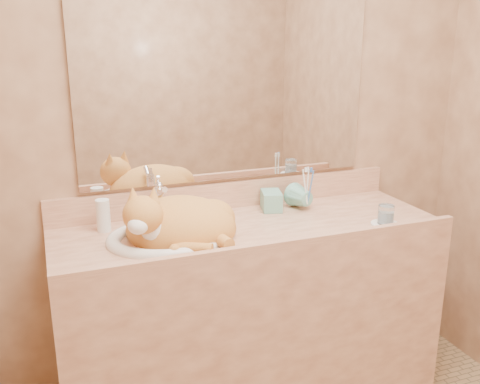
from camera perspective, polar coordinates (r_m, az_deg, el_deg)
name	(u,v)px	position (r m, az deg, el deg)	size (l,w,h in m)	color
wall_back	(228,120)	(2.36, -1.33, 7.69)	(2.40, 0.02, 2.50)	brown
vanity_counter	(250,318)	(2.39, 1.08, -13.26)	(1.60, 0.55, 0.85)	#9E6247
mirror	(228,88)	(2.33, -1.25, 11.05)	(1.30, 0.02, 0.80)	white
sink_basin	(171,220)	(2.07, -7.40, -2.98)	(0.49, 0.41, 0.15)	white
faucet	(160,202)	(2.24, -8.56, -1.03)	(0.05, 0.13, 0.19)	white
cat	(176,222)	(2.06, -6.80, -3.14)	(0.43, 0.35, 0.24)	#C2742C
soap_dispenser	(274,194)	(2.33, 3.63, -0.16)	(0.09, 0.09, 0.19)	#6BAB98
toothbrush_cup	(308,200)	(2.39, 7.22, -0.89)	(0.11, 0.11, 0.10)	#6BAB98
toothbrushes	(308,185)	(2.37, 7.29, 0.74)	(0.03, 0.03, 0.20)	white
saucer	(385,224)	(2.29, 15.22, -3.35)	(0.12, 0.12, 0.01)	white
water_glass	(386,214)	(2.28, 15.30, -2.32)	(0.07, 0.07, 0.08)	white
lotion_bottle	(103,215)	(2.21, -14.38, -2.43)	(0.05, 0.05, 0.13)	white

